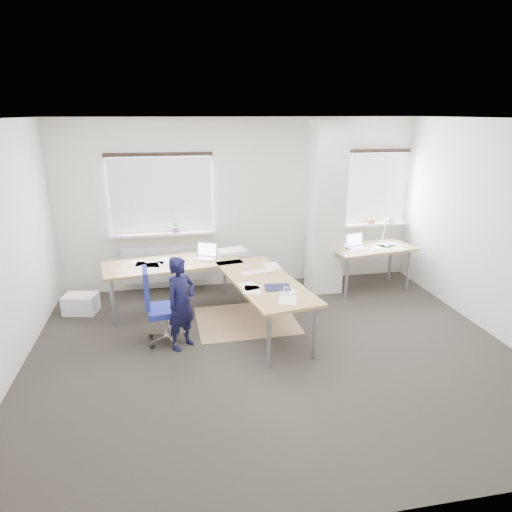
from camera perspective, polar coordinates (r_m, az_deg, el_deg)
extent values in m
plane|color=black|center=(5.83, 2.19, -11.92)|extent=(6.00, 6.00, 0.00)
cube|color=silver|center=(7.67, -1.88, 6.51)|extent=(6.00, 0.04, 2.80)
cube|color=silver|center=(3.08, 13.15, -11.40)|extent=(6.00, 0.04, 2.80)
cube|color=silver|center=(6.63, 28.56, 2.59)|extent=(0.04, 5.00, 2.80)
cube|color=white|center=(5.08, 2.57, 16.78)|extent=(6.00, 5.00, 0.04)
cube|color=silver|center=(7.47, 8.75, 5.93)|extent=(0.50, 0.50, 2.78)
cube|color=white|center=(7.52, -11.77, 7.47)|extent=(1.60, 0.04, 1.20)
cube|color=white|center=(7.48, -11.78, 7.42)|extent=(1.60, 0.02, 1.20)
cube|color=white|center=(7.58, -11.49, 2.77)|extent=(1.70, 0.20, 0.04)
cube|color=white|center=(8.28, 14.23, 8.20)|extent=(1.20, 0.04, 1.20)
cube|color=white|center=(8.24, 14.35, 8.16)|extent=(1.20, 0.02, 1.20)
cube|color=white|center=(8.33, 14.12, 3.92)|extent=(1.30, 0.20, 0.04)
cube|color=white|center=(7.75, -11.26, -0.98)|extent=(1.40, 0.10, 0.60)
cylinder|color=#6F397F|center=(7.55, -10.00, 3.26)|extent=(0.12, 0.12, 0.08)
imported|color=#326829|center=(7.54, -10.02, 3.57)|extent=(0.09, 0.06, 0.17)
cylinder|color=#9E4E3C|center=(8.30, 14.20, 4.29)|extent=(0.12, 0.12, 0.08)
imported|color=#326829|center=(8.29, 14.23, 4.57)|extent=(0.09, 0.07, 0.17)
cube|color=#997653|center=(6.64, -1.22, -8.02)|extent=(1.43, 1.22, 0.01)
cube|color=white|center=(7.31, -21.05, -5.59)|extent=(0.53, 0.42, 0.28)
cube|color=olive|center=(6.91, -10.43, -0.95)|extent=(2.11, 1.14, 0.04)
cube|color=olive|center=(6.07, 1.04, -3.26)|extent=(1.14, 2.11, 0.04)
cylinder|color=#949499|center=(6.67, -17.41, -5.54)|extent=(0.05, 0.05, 0.69)
cylinder|color=#949499|center=(7.23, -17.76, -3.76)|extent=(0.05, 0.05, 0.69)
cylinder|color=#949499|center=(7.50, -3.95, -2.16)|extent=(0.05, 0.05, 0.69)
cylinder|color=#949499|center=(5.36, 1.62, -10.52)|extent=(0.05, 0.05, 0.69)
cylinder|color=#949499|center=(5.59, 7.39, -9.41)|extent=(0.05, 0.05, 0.69)
cylinder|color=#949499|center=(7.09, 0.58, -3.30)|extent=(0.05, 0.05, 0.69)
cube|color=#B7B7BC|center=(7.00, -6.39, -0.29)|extent=(0.40, 0.34, 0.01)
cube|color=#B7B7BC|center=(7.07, -6.11, 0.85)|extent=(0.32, 0.17, 0.22)
cube|color=silver|center=(7.07, -6.11, 0.85)|extent=(0.28, 0.15, 0.19)
cube|color=white|center=(6.35, 0.24, -2.03)|extent=(0.46, 0.21, 0.02)
cube|color=#16173C|center=(5.82, 2.68, -3.93)|extent=(0.35, 0.28, 0.01)
cube|color=silver|center=(7.19, -3.15, 0.52)|extent=(0.52, 0.42, 0.07)
imported|color=white|center=(6.43, -1.23, -1.56)|extent=(0.07, 0.07, 0.07)
cylinder|color=silver|center=(5.61, 3.77, -4.34)|extent=(0.07, 0.07, 0.10)
cube|color=olive|center=(7.81, 14.21, 0.96)|extent=(1.50, 0.93, 0.04)
cylinder|color=#949499|center=(7.40, 11.27, -2.72)|extent=(0.05, 0.05, 0.69)
cylinder|color=#949499|center=(8.08, 18.52, -1.59)|extent=(0.05, 0.05, 0.69)
cylinder|color=#949499|center=(7.81, 9.35, -1.55)|extent=(0.05, 0.05, 0.69)
cylinder|color=#949499|center=(8.45, 16.42, -0.56)|extent=(0.05, 0.05, 0.69)
cube|color=#B7B7BC|center=(7.67, 12.61, 1.00)|extent=(0.37, 0.29, 0.01)
cube|color=#B7B7BC|center=(7.73, 12.18, 2.02)|extent=(0.33, 0.11, 0.22)
cube|color=silver|center=(7.73, 12.18, 2.02)|extent=(0.29, 0.09, 0.19)
cylinder|color=white|center=(8.17, 15.65, 1.78)|extent=(0.10, 0.10, 0.02)
cylinder|color=white|center=(8.12, 15.76, 3.07)|extent=(0.02, 0.16, 0.38)
cylinder|color=white|center=(7.97, 16.27, 4.39)|extent=(0.02, 0.29, 0.13)
cone|color=white|center=(7.85, 16.71, 4.01)|extent=(0.14, 0.16, 0.17)
cube|color=navy|center=(5.99, -11.21, -6.64)|extent=(0.48, 0.48, 0.08)
cube|color=navy|center=(5.86, -13.57, -3.88)|extent=(0.09, 0.39, 0.49)
cylinder|color=silver|center=(6.07, -11.10, -8.23)|extent=(0.06, 0.06, 0.33)
cylinder|color=black|center=(6.19, -8.62, -9.92)|extent=(0.06, 0.03, 0.06)
cylinder|color=black|center=(6.39, -10.47, -9.10)|extent=(0.04, 0.06, 0.06)
cylinder|color=black|center=(6.29, -12.98, -9.70)|extent=(0.06, 0.06, 0.06)
cylinder|color=black|center=(6.03, -12.82, -10.96)|extent=(0.06, 0.06, 0.06)
cylinder|color=black|center=(5.96, -10.01, -11.12)|extent=(0.05, 0.07, 0.06)
imported|color=black|center=(5.77, -9.33, -5.84)|extent=(0.52, 0.51, 1.20)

